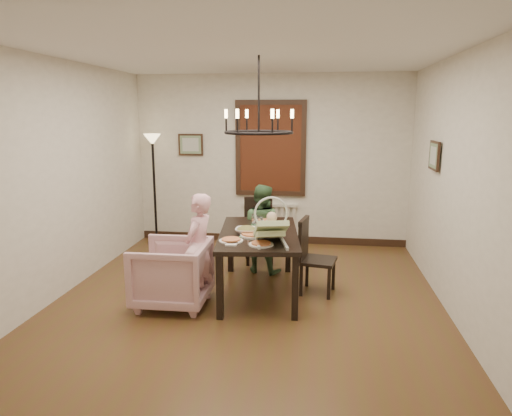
% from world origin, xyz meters
% --- Properties ---
extents(room_shell, '(4.51, 5.00, 2.81)m').
position_xyz_m(room_shell, '(0.00, 0.37, 1.40)').
color(room_shell, brown).
rests_on(room_shell, ground).
extents(dining_table, '(1.10, 1.73, 0.77)m').
position_xyz_m(dining_table, '(0.10, 0.24, 0.68)').
color(dining_table, black).
rests_on(dining_table, room_shell).
extents(chair_far, '(0.49, 0.49, 0.95)m').
position_xyz_m(chair_far, '(-0.05, 1.41, 0.48)').
color(chair_far, black).
rests_on(chair_far, room_shell).
extents(chair_right, '(0.48, 0.48, 0.93)m').
position_xyz_m(chair_right, '(0.81, 0.33, 0.46)').
color(chair_right, black).
rests_on(chair_right, room_shell).
extents(armchair, '(0.84, 0.82, 0.75)m').
position_xyz_m(armchair, '(-0.84, -0.25, 0.38)').
color(armchair, '#D5A2AB').
rests_on(armchair, room_shell).
extents(elderly_woman, '(0.34, 0.44, 1.07)m').
position_xyz_m(elderly_woman, '(-0.54, -0.14, 0.53)').
color(elderly_woman, '#E9A5AE').
rests_on(elderly_woman, room_shell).
extents(seated_man, '(0.58, 0.51, 1.02)m').
position_xyz_m(seated_man, '(0.03, 1.01, 0.51)').
color(seated_man, '#3D623A').
rests_on(seated_man, room_shell).
extents(baby_bouncer, '(0.51, 0.62, 0.36)m').
position_xyz_m(baby_bouncer, '(0.29, -0.23, 0.94)').
color(baby_bouncer, '#BED593').
rests_on(baby_bouncer, dining_table).
extents(salad_bowl, '(0.32, 0.32, 0.08)m').
position_xyz_m(salad_bowl, '(-0.04, 0.16, 0.81)').
color(salad_bowl, white).
rests_on(salad_bowl, dining_table).
extents(pizza_platter, '(0.31, 0.31, 0.04)m').
position_xyz_m(pizza_platter, '(0.06, 0.05, 0.79)').
color(pizza_platter, tan).
rests_on(pizza_platter, dining_table).
extents(drinking_glass, '(0.07, 0.07, 0.15)m').
position_xyz_m(drinking_glass, '(0.09, 0.43, 0.84)').
color(drinking_glass, silver).
rests_on(drinking_glass, dining_table).
extents(window_blinds, '(1.00, 0.03, 1.40)m').
position_xyz_m(window_blinds, '(0.00, 2.46, 1.60)').
color(window_blinds, '#512710').
rests_on(window_blinds, room_shell).
extents(radiator, '(0.92, 0.12, 0.62)m').
position_xyz_m(radiator, '(0.00, 2.48, 0.35)').
color(radiator, silver).
rests_on(radiator, room_shell).
extents(picture_back, '(0.42, 0.03, 0.36)m').
position_xyz_m(picture_back, '(-1.35, 2.47, 1.65)').
color(picture_back, black).
rests_on(picture_back, room_shell).
extents(picture_right, '(0.03, 0.42, 0.36)m').
position_xyz_m(picture_right, '(2.21, 0.90, 1.65)').
color(picture_right, black).
rests_on(picture_right, room_shell).
extents(floor_lamp, '(0.30, 0.30, 1.80)m').
position_xyz_m(floor_lamp, '(-1.90, 2.15, 0.90)').
color(floor_lamp, black).
rests_on(floor_lamp, room_shell).
extents(chandelier, '(0.80, 0.80, 0.04)m').
position_xyz_m(chandelier, '(0.10, 0.24, 1.95)').
color(chandelier, black).
rests_on(chandelier, room_shell).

